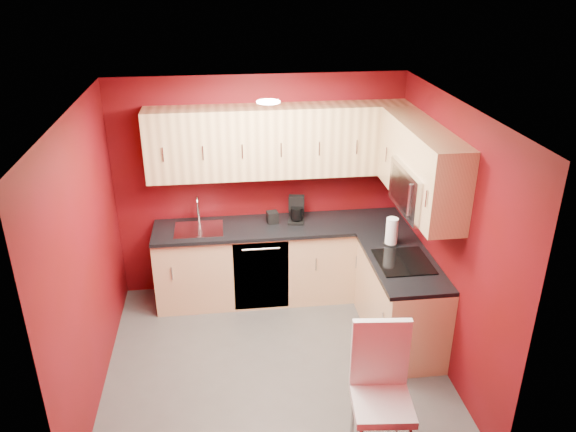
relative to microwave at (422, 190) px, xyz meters
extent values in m
plane|color=#4A4745|center=(-1.39, -0.20, -1.66)|extent=(3.20, 3.20, 0.00)
plane|color=white|center=(-1.39, -0.20, 0.84)|extent=(3.20, 3.20, 0.00)
plane|color=#610913|center=(-1.39, 1.30, -0.41)|extent=(3.20, 0.00, 3.20)
plane|color=#610913|center=(-1.39, -1.70, -0.41)|extent=(3.20, 0.00, 3.20)
plane|color=#610913|center=(-2.99, -0.20, -0.41)|extent=(0.00, 3.00, 3.00)
plane|color=#610913|center=(0.21, -0.20, -0.41)|extent=(0.00, 3.00, 3.00)
cube|color=#E2B681|center=(-1.19, 1.00, -1.22)|extent=(2.80, 0.60, 0.87)
cube|color=#E2B681|center=(-0.09, 0.05, -1.22)|extent=(0.60, 1.30, 0.87)
cube|color=black|center=(-1.19, 0.99, -0.77)|extent=(2.80, 0.63, 0.04)
cube|color=black|center=(-0.11, 0.04, -0.77)|extent=(0.63, 1.27, 0.04)
cube|color=#E6C082|center=(-1.19, 1.13, 0.17)|extent=(2.80, 0.35, 0.75)
cube|color=#E6C082|center=(0.03, 0.67, 0.17)|extent=(0.35, 0.57, 0.75)
cube|color=#E6C082|center=(0.03, -0.49, 0.17)|extent=(0.35, 0.22, 0.75)
cube|color=#E6C082|center=(0.03, 0.00, 0.38)|extent=(0.35, 0.76, 0.33)
cube|color=silver|center=(0.01, 0.00, 0.00)|extent=(0.40, 0.76, 0.42)
cube|color=black|center=(-0.18, 0.00, 0.00)|extent=(0.02, 0.62, 0.33)
cylinder|color=silver|center=(-0.20, -0.23, 0.00)|extent=(0.02, 0.02, 0.29)
cube|color=black|center=(-0.11, 0.00, -0.74)|extent=(0.50, 0.55, 0.01)
cube|color=silver|center=(-2.09, 0.98, -0.75)|extent=(0.52, 0.42, 0.02)
cylinder|color=silver|center=(-2.09, 1.18, -0.62)|extent=(0.02, 0.02, 0.26)
torus|color=silver|center=(-2.09, 1.11, -0.49)|extent=(0.02, 0.16, 0.16)
cylinder|color=silver|center=(-2.09, 1.04, -0.55)|extent=(0.02, 0.02, 0.12)
cube|color=black|center=(-1.44, 0.71, -1.22)|extent=(0.60, 0.02, 0.82)
cylinder|color=white|center=(-1.39, 0.10, 0.82)|extent=(0.20, 0.20, 0.01)
camera|label=1|loc=(-1.81, -4.58, 1.91)|focal=35.00mm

